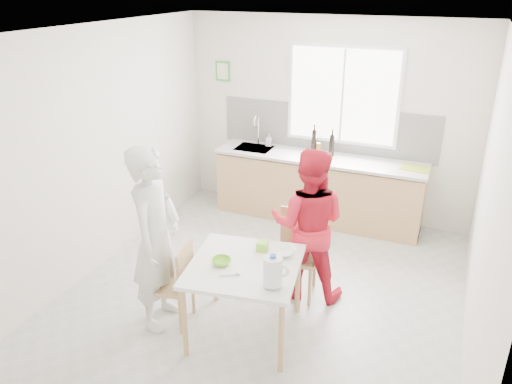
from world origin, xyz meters
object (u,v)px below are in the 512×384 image
at_px(dining_table, 244,272).
at_px(bowl_green, 221,262).
at_px(wine_bottle_a, 314,141).
at_px(person_white, 156,239).
at_px(bowl_white, 282,252).
at_px(chair_far, 297,248).
at_px(milk_jug, 273,271).
at_px(chair_left, 175,281).
at_px(wine_bottle_b, 332,145).
at_px(person_red, 308,225).

height_order(dining_table, bowl_green, bowl_green).
bearing_deg(bowl_green, dining_table, 22.89).
bearing_deg(wine_bottle_a, person_white, -102.50).
distance_m(bowl_green, wine_bottle_a, 2.87).
bearing_deg(bowl_white, bowl_green, -140.18).
distance_m(chair_far, bowl_green, 1.06).
distance_m(milk_jug, wine_bottle_a, 3.06).
distance_m(chair_left, milk_jug, 1.14).
bearing_deg(wine_bottle_b, person_white, -107.71).
xyz_separation_m(chair_far, wine_bottle_b, (-0.15, 1.85, 0.56)).
height_order(chair_far, person_white, person_white).
bearing_deg(wine_bottle_b, bowl_white, -85.62).
distance_m(chair_far, wine_bottle_b, 1.94).
bearing_deg(bowl_green, chair_left, -177.02).
distance_m(wine_bottle_a, wine_bottle_b, 0.27).
distance_m(chair_far, person_white, 1.50).
height_order(chair_left, bowl_white, chair_left).
relative_size(chair_far, person_white, 0.51).
xyz_separation_m(dining_table, chair_far, (0.22, 0.86, -0.17)).
bearing_deg(chair_far, wine_bottle_b, 85.69).
height_order(person_white, bowl_white, person_white).
distance_m(person_red, bowl_white, 0.57).
relative_size(person_red, milk_jug, 5.82).
distance_m(chair_left, wine_bottle_a, 2.99).
relative_size(dining_table, person_red, 0.68).
distance_m(bowl_green, bowl_white, 0.58).
bearing_deg(bowl_green, person_red, 60.67).
relative_size(bowl_green, bowl_white, 0.81).
bearing_deg(milk_jug, chair_far, 88.66).
bearing_deg(person_white, dining_table, -90.00).
xyz_separation_m(person_red, milk_jug, (0.03, -1.08, 0.09)).
xyz_separation_m(chair_left, bowl_white, (0.94, 0.40, 0.31)).
bearing_deg(person_red, milk_jug, 82.72).
height_order(milk_jug, wine_bottle_a, wine_bottle_a).
relative_size(chair_left, person_white, 0.47).
relative_size(dining_table, bowl_green, 6.44).
xyz_separation_m(chair_far, milk_jug, (0.14, -1.09, 0.40)).
distance_m(person_red, wine_bottle_b, 1.90).
distance_m(dining_table, milk_jug, 0.49).
height_order(dining_table, chair_left, chair_left).
relative_size(chair_left, milk_jug, 3.03).
height_order(person_white, milk_jug, person_white).
height_order(chair_left, person_white, person_white).
height_order(chair_left, milk_jug, milk_jug).
relative_size(person_white, milk_jug, 6.43).
xyz_separation_m(bowl_white, milk_jug, (0.11, -0.52, 0.12)).
height_order(person_red, bowl_green, person_red).
height_order(chair_far, wine_bottle_b, wine_bottle_b).
relative_size(chair_left, chair_far, 0.92).
bearing_deg(milk_jug, chair_left, 164.47).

